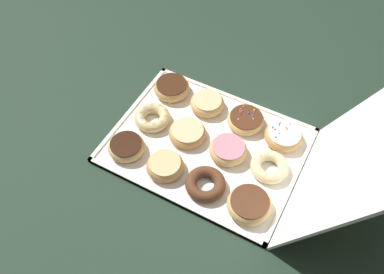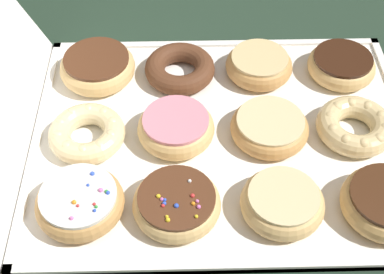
{
  "view_description": "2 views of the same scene",
  "coord_description": "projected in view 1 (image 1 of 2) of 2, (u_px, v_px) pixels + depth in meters",
  "views": [
    {
      "loc": [
        0.67,
        0.31,
        1.03
      ],
      "look_at": [
        0.02,
        -0.04,
        0.05
      ],
      "focal_mm": 38.58,
      "sensor_mm": 36.0,
      "label": 1
    },
    {
      "loc": [
        -0.52,
        0.06,
        0.61
      ],
      "look_at": [
        -0.02,
        0.05,
        0.03
      ],
      "focal_mm": 49.71,
      "sensor_mm": 36.0,
      "label": 2
    }
  ],
  "objects": [
    {
      "name": "box_lid_open",
      "position": [
        364.0,
        149.0,
        0.95
      ],
      "size": [
        0.44,
        0.23,
        0.51
      ],
      "primitive_type": "cube",
      "rotation": [
        1.16,
        0.0,
        0.0
      ],
      "color": "white",
      "rests_on": "ground"
    },
    {
      "name": "donut_box",
      "position": [
        206.0,
        145.0,
        1.26
      ],
      "size": [
        0.44,
        0.57,
        0.01
      ],
      "color": "white",
      "rests_on": "ground"
    },
    {
      "name": "chocolate_frosted_donut_0",
      "position": [
        172.0,
        88.0,
        1.37
      ],
      "size": [
        0.12,
        0.12,
        0.04
      ],
      "color": "tan",
      "rests_on": "donut_box"
    },
    {
      "name": "ground_plane",
      "position": [
        206.0,
        146.0,
        1.27
      ],
      "size": [
        3.0,
        3.0,
        0.0
      ],
      "primitive_type": "plane",
      "color": "#233828"
    },
    {
      "name": "sprinkle_donut_6",
      "position": [
        246.0,
        120.0,
        1.29
      ],
      "size": [
        0.12,
        0.12,
        0.04
      ],
      "color": "#E5B770",
      "rests_on": "donut_box"
    },
    {
      "name": "glazed_ring_donut_4",
      "position": [
        187.0,
        132.0,
        1.27
      ],
      "size": [
        0.12,
        0.12,
        0.03
      ],
      "color": "tan",
      "rests_on": "donut_box"
    },
    {
      "name": "pink_frosted_donut_7",
      "position": [
        228.0,
        151.0,
        1.22
      ],
      "size": [
        0.11,
        0.11,
        0.04
      ],
      "color": "#E5B770",
      "rests_on": "donut_box"
    },
    {
      "name": "sprinkle_donut_9",
      "position": [
        284.0,
        136.0,
        1.26
      ],
      "size": [
        0.12,
        0.12,
        0.04
      ],
      "color": "tan",
      "rests_on": "donut_box"
    },
    {
      "name": "cruller_donut_1",
      "position": [
        153.0,
        117.0,
        1.3
      ],
      "size": [
        0.11,
        0.11,
        0.04
      ],
      "color": "#EACC8C",
      "rests_on": "donut_box"
    },
    {
      "name": "chocolate_cake_ring_donut_8",
      "position": [
        205.0,
        184.0,
        1.16
      ],
      "size": [
        0.12,
        0.12,
        0.03
      ],
      "color": "#59331E",
      "rests_on": "donut_box"
    },
    {
      "name": "chocolate_frosted_donut_11",
      "position": [
        249.0,
        204.0,
        1.12
      ],
      "size": [
        0.12,
        0.12,
        0.04
      ],
      "color": "#E5B770",
      "rests_on": "donut_box"
    },
    {
      "name": "chocolate_frosted_donut_2",
      "position": [
        127.0,
        147.0,
        1.23
      ],
      "size": [
        0.11,
        0.11,
        0.04
      ],
      "color": "#E5B770",
      "rests_on": "donut_box"
    },
    {
      "name": "cruller_donut_10",
      "position": [
        270.0,
        167.0,
        1.19
      ],
      "size": [
        0.11,
        0.11,
        0.03
      ],
      "color": "beige",
      "rests_on": "donut_box"
    },
    {
      "name": "glazed_ring_donut_5",
      "position": [
        165.0,
        166.0,
        1.19
      ],
      "size": [
        0.11,
        0.11,
        0.04
      ],
      "color": "tan",
      "rests_on": "donut_box"
    },
    {
      "name": "glazed_ring_donut_3",
      "position": [
        207.0,
        103.0,
        1.33
      ],
      "size": [
        0.11,
        0.11,
        0.04
      ],
      "color": "#E5B770",
      "rests_on": "donut_box"
    }
  ]
}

